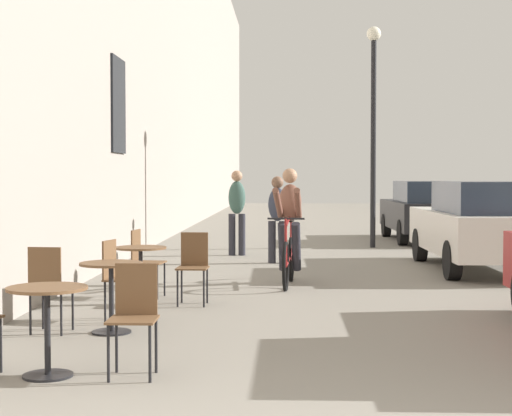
% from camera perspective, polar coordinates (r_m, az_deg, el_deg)
% --- Properties ---
extents(cafe_table_near, '(0.64, 0.64, 0.72)m').
position_cam_1_polar(cafe_table_near, '(6.74, -14.37, -7.02)').
color(cafe_table_near, black).
rests_on(cafe_table_near, ground_plane).
extents(cafe_chair_near_toward_wall, '(0.39, 0.39, 0.89)m').
position_cam_1_polar(cafe_chair_near_toward_wall, '(6.65, -8.50, -7.13)').
color(cafe_chair_near_toward_wall, black).
rests_on(cafe_chair_near_toward_wall, ground_plane).
extents(cafe_table_mid, '(0.64, 0.64, 0.72)m').
position_cam_1_polar(cafe_table_mid, '(8.45, -10.08, -5.11)').
color(cafe_table_mid, black).
rests_on(cafe_table_mid, ground_plane).
extents(cafe_chair_mid_toward_street, '(0.45, 0.45, 0.89)m').
position_cam_1_polar(cafe_chair_mid_toward_street, '(9.14, -9.60, -4.57)').
color(cafe_chair_mid_toward_street, black).
rests_on(cafe_chair_mid_toward_street, ground_plane).
extents(cafe_chair_mid_toward_wall, '(0.41, 0.41, 0.89)m').
position_cam_1_polar(cafe_chair_mid_toward_wall, '(8.53, -14.27, -5.10)').
color(cafe_chair_mid_toward_wall, black).
rests_on(cafe_chair_mid_toward_wall, ground_plane).
extents(cafe_table_far, '(0.64, 0.64, 0.72)m').
position_cam_1_polar(cafe_table_far, '(10.23, -8.06, -3.82)').
color(cafe_table_far, black).
rests_on(cafe_table_far, ground_plane).
extents(cafe_chair_far_toward_street, '(0.39, 0.39, 0.89)m').
position_cam_1_polar(cafe_chair_far_toward_street, '(10.21, -4.39, -3.83)').
color(cafe_chair_far_toward_street, black).
rests_on(cafe_chair_far_toward_street, ground_plane).
extents(cafe_chair_far_toward_wall, '(0.43, 0.43, 0.89)m').
position_cam_1_polar(cafe_chair_far_toward_wall, '(10.85, -7.86, -3.48)').
color(cafe_chair_far_toward_wall, black).
rests_on(cafe_chair_far_toward_wall, ground_plane).
extents(cyclist_on_bicycle, '(0.52, 1.76, 1.74)m').
position_cam_1_polar(cyclist_on_bicycle, '(12.02, 2.33, -1.51)').
color(cyclist_on_bicycle, black).
rests_on(cyclist_on_bicycle, ground_plane).
extents(pedestrian_near, '(0.37, 0.28, 1.59)m').
position_cam_1_polar(pedestrian_near, '(14.92, 1.50, -0.45)').
color(pedestrian_near, '#26262D').
rests_on(pedestrian_near, ground_plane).
extents(pedestrian_mid, '(0.36, 0.27, 1.71)m').
position_cam_1_polar(pedestrian_mid, '(16.37, -1.34, 0.03)').
color(pedestrian_mid, '#26262D').
rests_on(pedestrian_mid, ground_plane).
extents(street_lamp, '(0.32, 0.32, 4.90)m').
position_cam_1_polar(street_lamp, '(18.42, 8.20, 6.94)').
color(street_lamp, black).
rests_on(street_lamp, ground_plane).
extents(parked_car_second, '(1.85, 4.26, 1.51)m').
position_cam_1_polar(parked_car_second, '(14.27, 15.62, -1.11)').
color(parked_car_second, beige).
rests_on(parked_car_second, ground_plane).
extents(parked_car_third, '(1.81, 4.16, 1.47)m').
position_cam_1_polar(parked_car_third, '(20.37, 11.83, -0.14)').
color(parked_car_third, black).
rests_on(parked_car_third, ground_plane).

